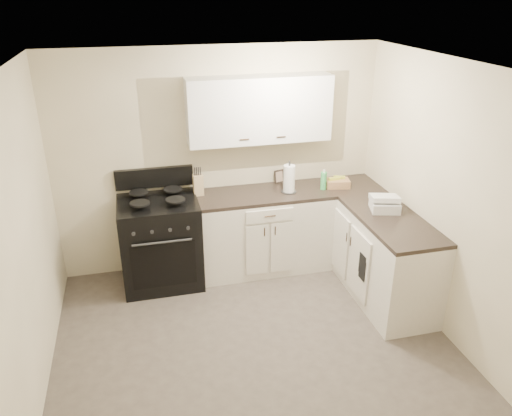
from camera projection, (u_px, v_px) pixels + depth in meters
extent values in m
plane|color=#473F38|center=(259.00, 355.00, 4.50)|extent=(3.60, 3.60, 0.00)
plane|color=white|center=(259.00, 71.00, 3.48)|extent=(3.60, 3.60, 0.00)
plane|color=beige|center=(219.00, 161.00, 5.58)|extent=(3.60, 0.00, 3.60)
plane|color=beige|center=(457.00, 209.00, 4.39)|extent=(0.00, 3.60, 3.60)
plane|color=beige|center=(17.00, 259.00, 3.59)|extent=(0.00, 3.60, 3.60)
plane|color=beige|center=(352.00, 395.00, 2.39)|extent=(3.60, 0.00, 3.60)
cube|color=silver|center=(262.00, 232.00, 5.74)|extent=(1.55, 0.60, 0.90)
cube|color=silver|center=(373.00, 248.00, 5.40)|extent=(0.60, 1.90, 0.90)
cube|color=black|center=(262.00, 195.00, 5.54)|extent=(1.55, 0.60, 0.04)
cube|color=black|center=(378.00, 208.00, 5.21)|extent=(0.60, 1.90, 0.04)
cube|color=silver|center=(259.00, 109.00, 5.30)|extent=(1.55, 0.30, 0.70)
cube|color=black|center=(161.00, 244.00, 5.46)|extent=(0.84, 0.72, 1.02)
cube|color=tan|center=(198.00, 185.00, 5.44)|extent=(0.11, 0.10, 0.23)
cylinder|color=white|center=(289.00, 179.00, 5.50)|extent=(0.16, 0.16, 0.31)
cylinder|color=#46B75F|center=(324.00, 181.00, 5.60)|extent=(0.08, 0.08, 0.20)
cube|color=black|center=(279.00, 176.00, 5.79)|extent=(0.13, 0.07, 0.15)
cube|color=tan|center=(338.00, 183.00, 5.68)|extent=(0.29, 0.22, 0.09)
cube|color=white|center=(385.00, 206.00, 5.09)|extent=(0.34, 0.33, 0.10)
cylinder|color=silver|center=(382.00, 202.00, 5.14)|extent=(0.11, 0.11, 0.14)
cube|color=black|center=(363.00, 269.00, 4.95)|extent=(0.02, 0.13, 0.22)
cube|color=black|center=(362.00, 265.00, 4.95)|extent=(0.02, 0.13, 0.22)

